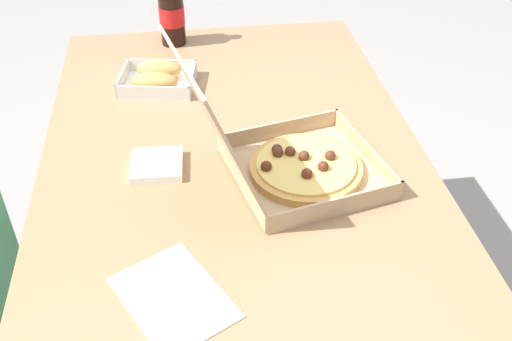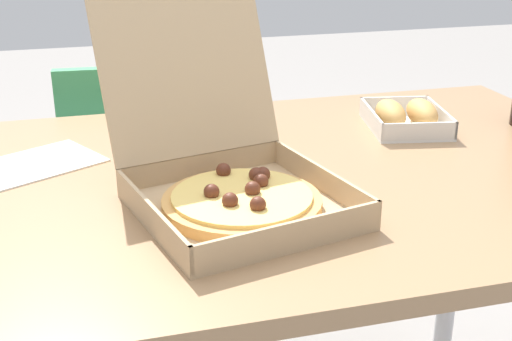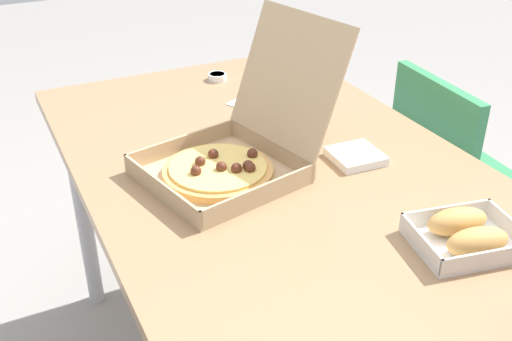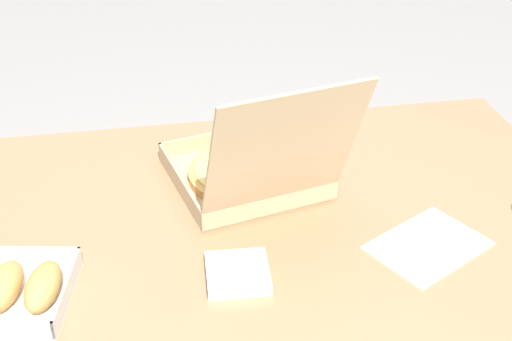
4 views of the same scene
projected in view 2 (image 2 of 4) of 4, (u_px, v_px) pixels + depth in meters
dining_table at (243, 216)px, 1.21m from camera, size 1.46×0.86×0.76m
chair at (138, 186)px, 1.85m from camera, size 0.43×0.43×0.83m
pizza_box_open at (231, 175)px, 1.06m from camera, size 0.38×0.46×0.32m
bread_side_box at (406, 116)px, 1.41m from camera, size 0.18×0.21×0.06m
paper_menu at (37, 164)px, 1.23m from camera, size 0.26×0.23×0.00m
napkin_pile at (234, 137)px, 1.34m from camera, size 0.12×0.12×0.02m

